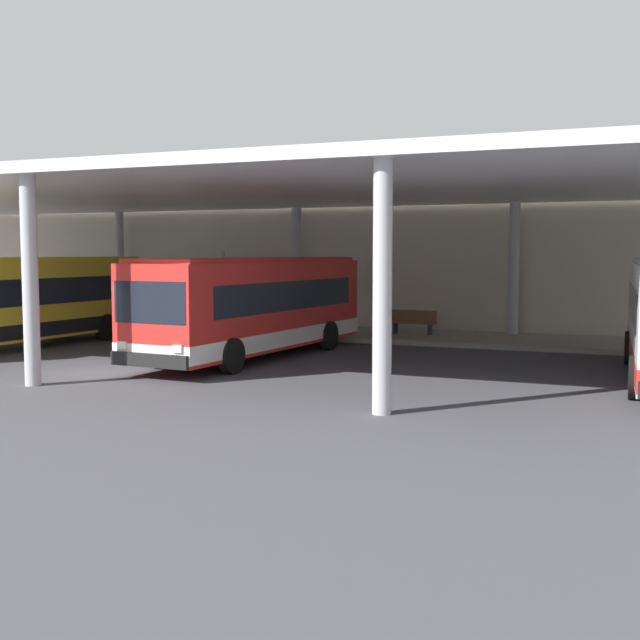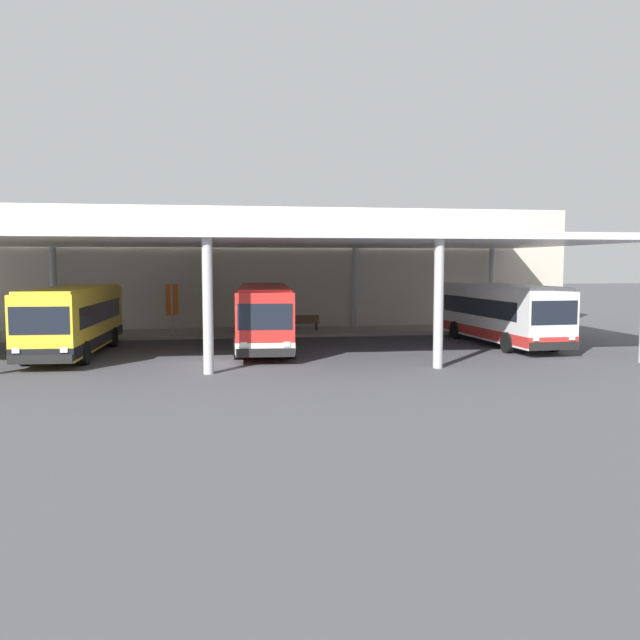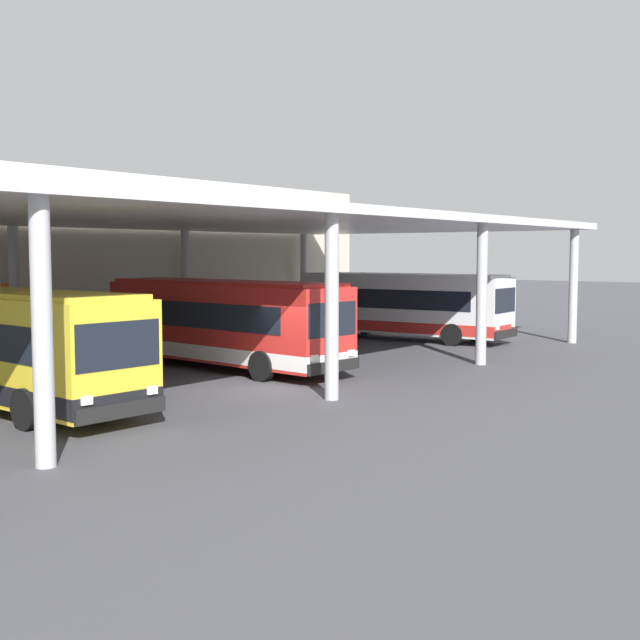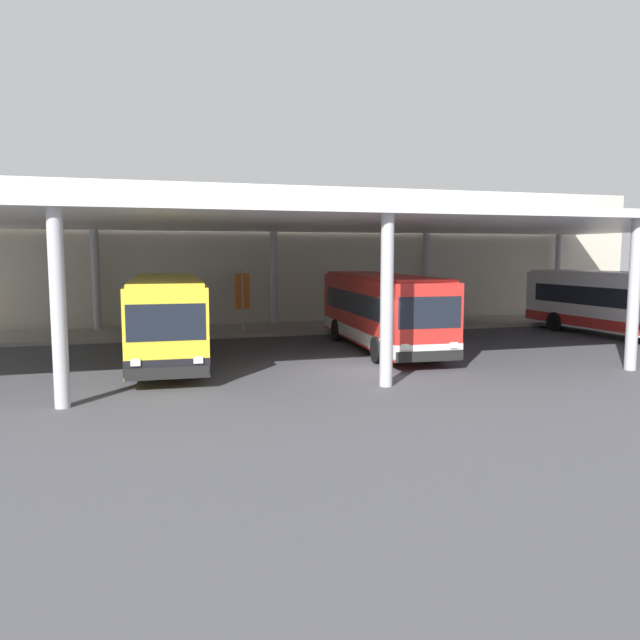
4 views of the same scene
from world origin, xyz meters
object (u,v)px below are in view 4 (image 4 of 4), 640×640
Objects in this scene: bus_middle_bay at (617,303)px; bench_waiting at (381,315)px; bus_nearest_bay at (167,318)px; banner_sign at (243,295)px; bus_second_bay at (381,310)px.

bus_middle_bay reaches higher than bench_waiting.
bus_nearest_bay is 1.00× the size of bus_middle_bay.
bus_middle_bay is (21.32, 0.67, 0.00)m from bus_nearest_bay.
bench_waiting is (-9.38, 7.22, -0.99)m from bus_middle_bay.
bus_middle_bay is at bearing -20.17° from banner_sign.
bus_second_bay is 5.93× the size of bench_waiting.
bus_nearest_bay and bus_second_bay have the same top height.
bus_nearest_bay is at bearing -178.19° from bus_middle_bay.
bus_nearest_bay is 5.91× the size of bench_waiting.
bus_middle_bay is (12.42, 0.18, 0.00)m from bus_second_bay.
bus_nearest_bay is 8.11m from banner_sign.
banner_sign is at bearing 126.57° from bus_second_bay.
bus_second_bay is at bearing -53.43° from banner_sign.
banner_sign is (-7.88, -0.88, 1.32)m from bench_waiting.
bench_waiting is (11.94, 7.89, -0.99)m from bus_nearest_bay.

